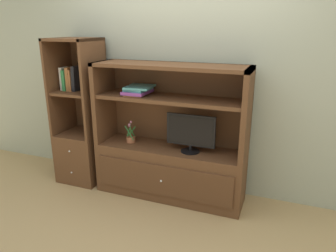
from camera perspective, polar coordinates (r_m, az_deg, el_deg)
ground_plane at (r=3.24m, az=-2.32°, el=-15.48°), size 8.00×8.00×0.00m
painted_rear_wall at (r=3.43m, az=2.47°, el=11.46°), size 6.00×0.10×2.80m
media_console at (r=3.36m, az=0.35°, el=-5.35°), size 1.58×0.48×1.42m
tv_monitor at (r=3.13m, az=4.12°, el=-1.17°), size 0.50×0.19×0.39m
potted_plant at (r=3.47m, az=-6.76°, el=-2.12°), size 0.12×0.10×0.24m
magazine_stack at (r=3.28m, az=-5.42°, el=6.51°), size 0.29×0.32×0.09m
bookshelf_tall at (r=3.84m, az=-15.27°, el=-1.75°), size 0.50×0.49×1.65m
upright_book_row at (r=3.72m, az=-17.26°, el=8.12°), size 0.21×0.16×0.28m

